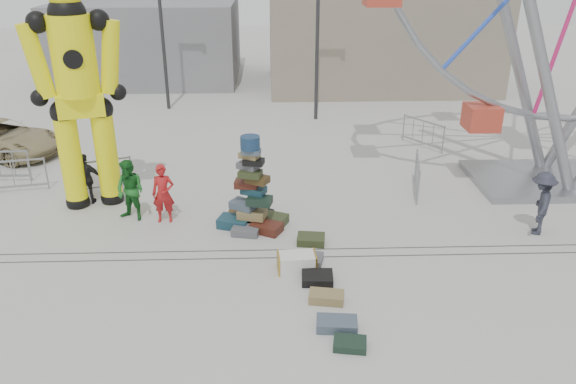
{
  "coord_description": "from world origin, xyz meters",
  "views": [
    {
      "loc": [
        0.88,
        -11.77,
        7.29
      ],
      "look_at": [
        1.34,
        1.56,
        1.41
      ],
      "focal_mm": 35.0,
      "sensor_mm": 36.0,
      "label": 1
    }
  ],
  "objects_px": {
    "barricade_dummy_c": "(99,176)",
    "barricade_wheel_back": "(423,133)",
    "barricade_wheel_front": "(417,176)",
    "pedestrian_red": "(163,194)",
    "crash_test_dummy": "(78,88)",
    "pedestrian_black": "(87,179)",
    "barricade_dummy_b": "(13,176)",
    "lamp_post_right": "(320,17)",
    "suitcase_tower": "(252,202)",
    "lamp_post_left": "(163,12)",
    "pedestrian_grey": "(541,203)",
    "pedestrian_green": "(130,191)",
    "steamer_trunk": "(297,262)"
  },
  "relations": [
    {
      "from": "lamp_post_right",
      "to": "suitcase_tower",
      "type": "distance_m",
      "value": 11.56
    },
    {
      "from": "lamp_post_left",
      "to": "barricade_wheel_front",
      "type": "distance_m",
      "value": 14.59
    },
    {
      "from": "suitcase_tower",
      "to": "pedestrian_green",
      "type": "distance_m",
      "value": 3.52
    },
    {
      "from": "crash_test_dummy",
      "to": "pedestrian_black",
      "type": "relative_size",
      "value": 4.27
    },
    {
      "from": "suitcase_tower",
      "to": "steamer_trunk",
      "type": "relative_size",
      "value": 2.87
    },
    {
      "from": "pedestrian_green",
      "to": "crash_test_dummy",
      "type": "bearing_deg",
      "value": 166.51
    },
    {
      "from": "lamp_post_right",
      "to": "lamp_post_left",
      "type": "height_order",
      "value": "same"
    },
    {
      "from": "steamer_trunk",
      "to": "barricade_dummy_c",
      "type": "relative_size",
      "value": 0.47
    },
    {
      "from": "lamp_post_right",
      "to": "suitcase_tower",
      "type": "relative_size",
      "value": 2.99
    },
    {
      "from": "steamer_trunk",
      "to": "pedestrian_black",
      "type": "height_order",
      "value": "pedestrian_black"
    },
    {
      "from": "barricade_dummy_c",
      "to": "barricade_wheel_back",
      "type": "xyz_separation_m",
      "value": [
        11.43,
        4.02,
        0.0
      ]
    },
    {
      "from": "lamp_post_right",
      "to": "pedestrian_red",
      "type": "xyz_separation_m",
      "value": [
        -5.24,
        -10.2,
        -3.62
      ]
    },
    {
      "from": "crash_test_dummy",
      "to": "pedestrian_red",
      "type": "relative_size",
      "value": 3.96
    },
    {
      "from": "lamp_post_left",
      "to": "pedestrian_red",
      "type": "relative_size",
      "value": 4.65
    },
    {
      "from": "lamp_post_right",
      "to": "pedestrian_green",
      "type": "xyz_separation_m",
      "value": [
        -6.19,
        -10.04,
        -3.58
      ]
    },
    {
      "from": "suitcase_tower",
      "to": "barricade_dummy_b",
      "type": "relative_size",
      "value": 1.34
    },
    {
      "from": "barricade_wheel_front",
      "to": "pedestrian_black",
      "type": "relative_size",
      "value": 1.25
    },
    {
      "from": "barricade_wheel_front",
      "to": "pedestrian_green",
      "type": "height_order",
      "value": "pedestrian_green"
    },
    {
      "from": "crash_test_dummy",
      "to": "lamp_post_left",
      "type": "bearing_deg",
      "value": 70.61
    },
    {
      "from": "barricade_dummy_b",
      "to": "pedestrian_grey",
      "type": "height_order",
      "value": "pedestrian_grey"
    },
    {
      "from": "lamp_post_right",
      "to": "barricade_wheel_back",
      "type": "xyz_separation_m",
      "value": [
        3.77,
        -4.02,
        -3.93
      ]
    },
    {
      "from": "barricade_dummy_b",
      "to": "barricade_wheel_back",
      "type": "xyz_separation_m",
      "value": [
        14.18,
        3.91,
        0.0
      ]
    },
    {
      "from": "barricade_wheel_back",
      "to": "pedestrian_red",
      "type": "xyz_separation_m",
      "value": [
        -9.01,
        -6.19,
        0.31
      ]
    },
    {
      "from": "lamp_post_right",
      "to": "pedestrian_green",
      "type": "height_order",
      "value": "lamp_post_right"
    },
    {
      "from": "barricade_dummy_b",
      "to": "pedestrian_black",
      "type": "relative_size",
      "value": 1.25
    },
    {
      "from": "suitcase_tower",
      "to": "barricade_wheel_back",
      "type": "height_order",
      "value": "suitcase_tower"
    },
    {
      "from": "barricade_wheel_front",
      "to": "barricade_dummy_c",
      "type": "bearing_deg",
      "value": 99.71
    },
    {
      "from": "suitcase_tower",
      "to": "barricade_dummy_b",
      "type": "height_order",
      "value": "suitcase_tower"
    },
    {
      "from": "lamp_post_right",
      "to": "crash_test_dummy",
      "type": "xyz_separation_m",
      "value": [
        -7.58,
        -8.93,
        -0.89
      ]
    },
    {
      "from": "crash_test_dummy",
      "to": "barricade_wheel_front",
      "type": "xyz_separation_m",
      "value": [
        10.05,
        0.55,
        -3.04
      ]
    },
    {
      "from": "barricade_wheel_front",
      "to": "pedestrian_red",
      "type": "height_order",
      "value": "pedestrian_red"
    },
    {
      "from": "lamp_post_left",
      "to": "lamp_post_right",
      "type": "bearing_deg",
      "value": -15.95
    },
    {
      "from": "lamp_post_right",
      "to": "crash_test_dummy",
      "type": "relative_size",
      "value": 1.17
    },
    {
      "from": "lamp_post_left",
      "to": "barricade_dummy_b",
      "type": "xyz_separation_m",
      "value": [
        -3.41,
        -9.93,
        -3.93
      ]
    },
    {
      "from": "pedestrian_black",
      "to": "pedestrian_grey",
      "type": "height_order",
      "value": "pedestrian_grey"
    },
    {
      "from": "pedestrian_red",
      "to": "pedestrian_black",
      "type": "distance_m",
      "value": 2.86
    },
    {
      "from": "pedestrian_red",
      "to": "pedestrian_grey",
      "type": "distance_m",
      "value": 10.39
    },
    {
      "from": "lamp_post_right",
      "to": "pedestrian_red",
      "type": "relative_size",
      "value": 4.65
    },
    {
      "from": "pedestrian_red",
      "to": "pedestrian_black",
      "type": "xyz_separation_m",
      "value": [
        -2.54,
        1.31,
        -0.06
      ]
    },
    {
      "from": "lamp_post_right",
      "to": "pedestrian_black",
      "type": "distance_m",
      "value": 12.37
    },
    {
      "from": "pedestrian_red",
      "to": "pedestrian_green",
      "type": "bearing_deg",
      "value": 168.71
    },
    {
      "from": "suitcase_tower",
      "to": "barricade_wheel_front",
      "type": "relative_size",
      "value": 1.34
    },
    {
      "from": "crash_test_dummy",
      "to": "lamp_post_right",
      "type": "bearing_deg",
      "value": 33.34
    },
    {
      "from": "barricade_dummy_b",
      "to": "pedestrian_black",
      "type": "bearing_deg",
      "value": -31.33
    },
    {
      "from": "barricade_wheel_back",
      "to": "pedestrian_black",
      "type": "xyz_separation_m",
      "value": [
        -11.54,
        -4.87,
        0.25
      ]
    },
    {
      "from": "barricade_dummy_c",
      "to": "pedestrian_red",
      "type": "bearing_deg",
      "value": -61.41
    },
    {
      "from": "barricade_wheel_back",
      "to": "barricade_wheel_front",
      "type": "bearing_deg",
      "value": -51.37
    },
    {
      "from": "crash_test_dummy",
      "to": "steamer_trunk",
      "type": "height_order",
      "value": "crash_test_dummy"
    },
    {
      "from": "lamp_post_right",
      "to": "barricade_wheel_front",
      "type": "relative_size",
      "value": 4.0
    },
    {
      "from": "lamp_post_left",
      "to": "pedestrian_black",
      "type": "distance_m",
      "value": 11.52
    }
  ]
}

